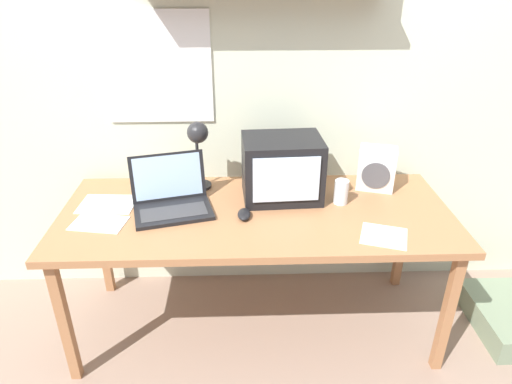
{
  "coord_description": "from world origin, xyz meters",
  "views": [
    {
      "loc": [
        -0.06,
        -1.88,
        1.77
      ],
      "look_at": [
        0.0,
        0.0,
        0.8
      ],
      "focal_mm": 32.0,
      "sensor_mm": 36.0,
      "label": 1
    }
  ],
  "objects_px": {
    "desk_lamp": "(198,143)",
    "juice_glass": "(341,193)",
    "computer_mouse": "(244,214)",
    "open_notebook": "(99,223)",
    "loose_paper_near_monitor": "(384,236)",
    "corner_desk": "(256,220)",
    "crt_monitor": "(282,168)",
    "loose_paper_near_laptop": "(108,204)",
    "space_heater": "(376,168)",
    "laptop": "(171,196)"
  },
  "relations": [
    {
      "from": "laptop",
      "to": "loose_paper_near_monitor",
      "type": "distance_m",
      "value": 0.99
    },
    {
      "from": "space_heater",
      "to": "loose_paper_near_monitor",
      "type": "distance_m",
      "value": 0.49
    },
    {
      "from": "desk_lamp",
      "to": "laptop",
      "type": "bearing_deg",
      "value": -139.07
    },
    {
      "from": "juice_glass",
      "to": "corner_desk",
      "type": "bearing_deg",
      "value": -171.04
    },
    {
      "from": "laptop",
      "to": "space_heater",
      "type": "relative_size",
      "value": 1.91
    },
    {
      "from": "corner_desk",
      "to": "laptop",
      "type": "relative_size",
      "value": 4.46
    },
    {
      "from": "corner_desk",
      "to": "computer_mouse",
      "type": "height_order",
      "value": "computer_mouse"
    },
    {
      "from": "crt_monitor",
      "to": "loose_paper_near_monitor",
      "type": "bearing_deg",
      "value": -46.39
    },
    {
      "from": "computer_mouse",
      "to": "open_notebook",
      "type": "height_order",
      "value": "computer_mouse"
    },
    {
      "from": "space_heater",
      "to": "open_notebook",
      "type": "distance_m",
      "value": 1.38
    },
    {
      "from": "desk_lamp",
      "to": "open_notebook",
      "type": "height_order",
      "value": "desk_lamp"
    },
    {
      "from": "space_heater",
      "to": "desk_lamp",
      "type": "bearing_deg",
      "value": -161.99
    },
    {
      "from": "corner_desk",
      "to": "juice_glass",
      "type": "xyz_separation_m",
      "value": [
        0.41,
        0.07,
        0.11
      ]
    },
    {
      "from": "loose_paper_near_monitor",
      "to": "crt_monitor",
      "type": "bearing_deg",
      "value": 136.72
    },
    {
      "from": "computer_mouse",
      "to": "loose_paper_near_monitor",
      "type": "height_order",
      "value": "computer_mouse"
    },
    {
      "from": "space_heater",
      "to": "loose_paper_near_laptop",
      "type": "relative_size",
      "value": 0.79
    },
    {
      "from": "crt_monitor",
      "to": "loose_paper_near_laptop",
      "type": "distance_m",
      "value": 0.87
    },
    {
      "from": "corner_desk",
      "to": "juice_glass",
      "type": "relative_size",
      "value": 15.32
    },
    {
      "from": "crt_monitor",
      "to": "space_heater",
      "type": "bearing_deg",
      "value": 6.68
    },
    {
      "from": "computer_mouse",
      "to": "loose_paper_near_laptop",
      "type": "distance_m",
      "value": 0.68
    },
    {
      "from": "space_heater",
      "to": "loose_paper_near_monitor",
      "type": "xyz_separation_m",
      "value": [
        -0.08,
        -0.47,
        -0.1
      ]
    },
    {
      "from": "laptop",
      "to": "loose_paper_near_laptop",
      "type": "xyz_separation_m",
      "value": [
        -0.32,
        0.04,
        -0.06
      ]
    },
    {
      "from": "corner_desk",
      "to": "crt_monitor",
      "type": "bearing_deg",
      "value": 47.94
    },
    {
      "from": "crt_monitor",
      "to": "juice_glass",
      "type": "distance_m",
      "value": 0.31
    },
    {
      "from": "loose_paper_near_monitor",
      "to": "loose_paper_near_laptop",
      "type": "xyz_separation_m",
      "value": [
        -1.26,
        0.33,
        0.0
      ]
    },
    {
      "from": "laptop",
      "to": "computer_mouse",
      "type": "bearing_deg",
      "value": -30.94
    },
    {
      "from": "crt_monitor",
      "to": "desk_lamp",
      "type": "height_order",
      "value": "desk_lamp"
    },
    {
      "from": "desk_lamp",
      "to": "juice_glass",
      "type": "distance_m",
      "value": 0.74
    },
    {
      "from": "laptop",
      "to": "loose_paper_near_laptop",
      "type": "bearing_deg",
      "value": 158.42
    },
    {
      "from": "corner_desk",
      "to": "open_notebook",
      "type": "bearing_deg",
      "value": -172.5
    },
    {
      "from": "crt_monitor",
      "to": "loose_paper_near_monitor",
      "type": "height_order",
      "value": "crt_monitor"
    },
    {
      "from": "laptop",
      "to": "computer_mouse",
      "type": "relative_size",
      "value": 3.88
    },
    {
      "from": "laptop",
      "to": "computer_mouse",
      "type": "height_order",
      "value": "laptop"
    },
    {
      "from": "laptop",
      "to": "juice_glass",
      "type": "bearing_deg",
      "value": -12.72
    },
    {
      "from": "computer_mouse",
      "to": "open_notebook",
      "type": "relative_size",
      "value": 0.41
    },
    {
      "from": "crt_monitor",
      "to": "laptop",
      "type": "height_order",
      "value": "crt_monitor"
    },
    {
      "from": "desk_lamp",
      "to": "open_notebook",
      "type": "distance_m",
      "value": 0.59
    },
    {
      "from": "corner_desk",
      "to": "crt_monitor",
      "type": "relative_size",
      "value": 4.7
    },
    {
      "from": "corner_desk",
      "to": "loose_paper_near_laptop",
      "type": "xyz_separation_m",
      "value": [
        -0.72,
        0.09,
        0.05
      ]
    },
    {
      "from": "loose_paper_near_laptop",
      "to": "juice_glass",
      "type": "bearing_deg",
      "value": -1.03
    },
    {
      "from": "computer_mouse",
      "to": "open_notebook",
      "type": "xyz_separation_m",
      "value": [
        -0.66,
        -0.03,
        -0.01
      ]
    },
    {
      "from": "juice_glass",
      "to": "space_heater",
      "type": "distance_m",
      "value": 0.27
    },
    {
      "from": "computer_mouse",
      "to": "loose_paper_near_laptop",
      "type": "height_order",
      "value": "computer_mouse"
    },
    {
      "from": "corner_desk",
      "to": "desk_lamp",
      "type": "distance_m",
      "value": 0.47
    },
    {
      "from": "loose_paper_near_monitor",
      "to": "desk_lamp",
      "type": "bearing_deg",
      "value": 150.76
    },
    {
      "from": "desk_lamp",
      "to": "juice_glass",
      "type": "height_order",
      "value": "desk_lamp"
    },
    {
      "from": "juice_glass",
      "to": "loose_paper_near_laptop",
      "type": "distance_m",
      "value": 1.13
    },
    {
      "from": "laptop",
      "to": "juice_glass",
      "type": "height_order",
      "value": "laptop"
    },
    {
      "from": "loose_paper_near_monitor",
      "to": "open_notebook",
      "type": "relative_size",
      "value": 0.92
    },
    {
      "from": "loose_paper_near_monitor",
      "to": "loose_paper_near_laptop",
      "type": "distance_m",
      "value": 1.3
    }
  ]
}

